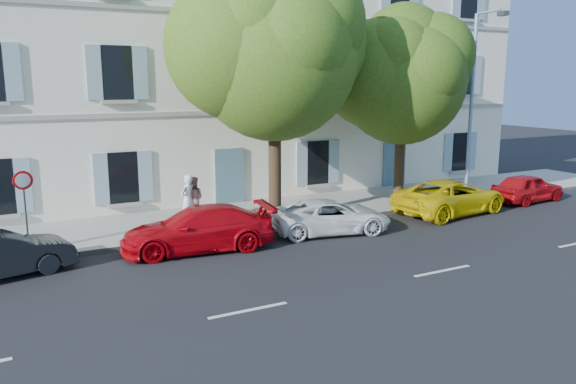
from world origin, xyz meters
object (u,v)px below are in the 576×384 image
car_red_coupe (198,229)px  road_sign (24,194)px  car_red_hatchback (528,188)px  pedestrian_a (188,199)px  street_lamp (475,95)px  pedestrian_b (193,199)px  tree_right (402,82)px  car_yellow_supercar (450,197)px  tree_left (274,58)px  car_white_coupe (331,216)px

car_red_coupe → road_sign: road_sign is taller
car_red_hatchback → pedestrian_a: 14.99m
street_lamp → pedestrian_b: street_lamp is taller
tree_right → road_sign: bearing=-179.3°
car_red_coupe → car_yellow_supercar: 10.68m
car_red_coupe → pedestrian_a: pedestrian_a is taller
tree_right → pedestrian_a: 9.96m
tree_left → pedestrian_b: tree_left is taller
pedestrian_b → car_red_hatchback: bearing=-163.3°
car_white_coupe → pedestrian_a: bearing=66.0°
street_lamp → pedestrian_a: bearing=173.2°
street_lamp → car_yellow_supercar: bearing=-150.1°
car_red_hatchback → road_sign: 20.27m
car_yellow_supercar → tree_left: (-7.05, 1.76, 5.41)m
car_yellow_supercar → pedestrian_a: pedestrian_a is taller
car_red_coupe → tree_left: (3.63, 1.83, 5.41)m
car_white_coupe → car_yellow_supercar: 5.84m
car_yellow_supercar → pedestrian_b: 10.27m
car_red_hatchback → tree_right: tree_right is taller
car_yellow_supercar → pedestrian_a: bearing=67.0°
car_yellow_supercar → road_sign: 15.64m
car_white_coupe → street_lamp: 9.33m
car_white_coupe → street_lamp: bearing=-66.8°
car_white_coupe → car_yellow_supercar: (5.83, 0.23, 0.11)m
street_lamp → pedestrian_a: size_ratio=4.43×
car_white_coupe → car_red_hatchback: 10.51m
tree_left → street_lamp: size_ratio=1.16×
car_white_coupe → tree_right: 7.03m
pedestrian_a → car_red_hatchback: bearing=137.0°
tree_right → pedestrian_b: bearing=173.1°
car_yellow_supercar → pedestrian_a: 10.46m
car_yellow_supercar → car_red_hatchback: bearing=-95.6°
car_yellow_supercar → road_sign: size_ratio=2.01×
tree_right → pedestrian_b: (-8.73, 1.06, -4.26)m
pedestrian_a → pedestrian_b: pedestrian_a is taller
car_red_coupe → road_sign: size_ratio=1.93×
car_red_hatchback → tree_left: tree_left is taller
pedestrian_a → street_lamp: bearing=140.8°
car_red_coupe → tree_left: size_ratio=0.52×
car_red_hatchback → road_sign: (-20.15, 1.70, 1.32)m
road_sign → pedestrian_a: size_ratio=1.39×
tree_left → pedestrian_b: size_ratio=5.48×
road_sign → pedestrian_b: 5.89m
pedestrian_b → road_sign: bearing=40.3°
car_white_coupe → road_sign: 9.96m
street_lamp → car_red_coupe: bearing=-173.7°
car_yellow_supercar → tree_left: tree_left is taller
tree_left → pedestrian_a: tree_left is taller
tree_left → pedestrian_b: 5.95m
car_red_coupe → car_yellow_supercar: (10.68, 0.07, -0.00)m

